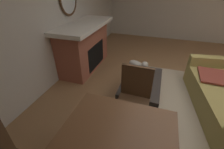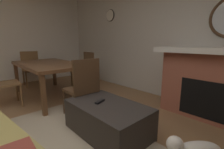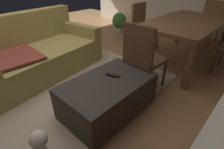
{
  "view_description": "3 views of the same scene",
  "coord_description": "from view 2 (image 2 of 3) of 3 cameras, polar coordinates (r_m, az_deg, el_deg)",
  "views": [
    {
      "loc": [
        2.36,
        -0.73,
        1.89
      ],
      "look_at": [
        0.66,
        -1.29,
        0.79
      ],
      "focal_mm": 24.47,
      "sensor_mm": 36.0,
      "label": 1
    },
    {
      "loc": [
        -1.32,
        0.29,
        1.16
      ],
      "look_at": [
        0.39,
        -1.29,
        0.69
      ],
      "focal_mm": 25.0,
      "sensor_mm": 36.0,
      "label": 2
    },
    {
      "loc": [
        -1.07,
        -2.06,
        1.42
      ],
      "look_at": [
        0.01,
        -1.05,
        0.56
      ],
      "focal_mm": 27.71,
      "sensor_mm": 36.0,
      "label": 3
    }
  ],
  "objects": [
    {
      "name": "fireplace",
      "position": [
        2.85,
        34.35,
        -2.84
      ],
      "size": [
        1.78,
        0.76,
        1.09
      ],
      "color": "#9E5642",
      "rests_on": "ground"
    },
    {
      "name": "dining_chair_east",
      "position": [
        4.86,
        -27.46,
        2.68
      ],
      "size": [
        0.47,
        0.47,
        0.93
      ],
      "color": "brown",
      "rests_on": "ground"
    },
    {
      "name": "dining_chair_west",
      "position": [
        2.44,
        -10.48,
        -3.8
      ],
      "size": [
        0.45,
        0.45,
        0.93
      ],
      "color": "#513823",
      "rests_on": "ground"
    },
    {
      "name": "wall_back_fireplace_side",
      "position": [
        3.37,
        24.89,
        13.86
      ],
      "size": [
        8.01,
        0.12,
        2.72
      ],
      "primitive_type": "cube",
      "color": "beige",
      "rests_on": "ground"
    },
    {
      "name": "tv_remote",
      "position": [
        2.06,
        -4.47,
        -9.78
      ],
      "size": [
        0.1,
        0.17,
        0.02
      ],
      "primitive_type": "cube",
      "rotation": [
        0.0,
        0.0,
        0.31
      ],
      "color": "black",
      "rests_on": "ottoman_coffee_table"
    },
    {
      "name": "ottoman_coffee_table",
      "position": [
        2.09,
        -1.59,
        -15.88
      ],
      "size": [
        1.07,
        0.65,
        0.4
      ],
      "primitive_type": "cube",
      "color": "#2D2826",
      "rests_on": "ground"
    },
    {
      "name": "dining_chair_south",
      "position": [
        4.01,
        -9.68,
        2.21
      ],
      "size": [
        0.46,
        0.46,
        0.93
      ],
      "color": "#513823",
      "rests_on": "ground"
    },
    {
      "name": "dining_table",
      "position": [
        3.59,
        -22.01,
        2.84
      ],
      "size": [
        1.87,
        1.03,
        0.74
      ],
      "color": "brown",
      "rests_on": "ground"
    },
    {
      "name": "wall_clock",
      "position": [
        4.54,
        -0.69,
        20.8
      ],
      "size": [
        0.31,
        0.03,
        0.31
      ],
      "color": "silver"
    }
  ]
}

